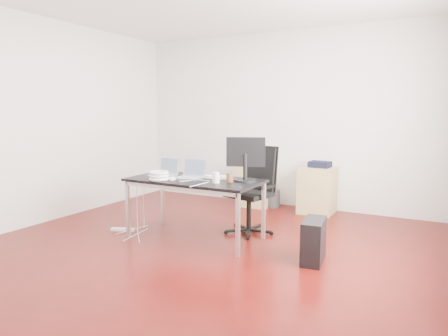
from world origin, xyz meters
The scene contains 18 objects.
room_shell centered at (0.04, 0.00, 1.40)m, with size 5.00×5.00×5.00m.
desk centered at (-0.27, 0.30, 0.68)m, with size 1.60×0.80×0.73m.
office_chair centered at (0.24, 0.89, 0.61)m, with size 0.57×0.59×1.08m.
filing_cabinet_left centered at (-0.30, 2.23, 0.35)m, with size 0.50×0.50×0.70m, color tan.
filing_cabinet_right centered at (0.71, 2.23, 0.35)m, with size 0.50×0.50×0.70m, color tan.
pc_tower centered at (1.22, 0.22, 0.22)m, with size 0.20×0.45×0.44m, color black.
wastebasket centered at (-0.02, 2.25, 0.14)m, with size 0.24×0.24×0.28m, color black.
power_strip centered at (-1.25, 0.10, 0.02)m, with size 0.30×0.06×0.04m, color white.
laptop_left centered at (-0.73, 0.33, 0.79)m, with size 0.37×0.30×0.23m.
laptop_right centered at (-0.34, 0.33, 0.79)m, with size 0.34×0.27×0.23m.
monitor centered at (0.33, 0.46, 1.01)m, with size 0.44×0.26×0.51m.
keyboard centered at (-0.12, 0.51, 0.74)m, with size 0.44×0.14×0.02m, color white.
cup_white centered at (0.09, 0.19, 0.79)m, with size 0.08×0.08×0.12m, color white.
cup_brown centered at (0.19, 0.32, 0.78)m, with size 0.08×0.08×0.10m, color #54351D.
cable_coil centered at (-0.59, 0.03, 0.78)m, with size 0.24×0.24×0.11m.
power_adapter centered at (-0.47, 0.12, 0.74)m, with size 0.07×0.07×0.03m, color white.
speaker centered at (-0.20, 2.21, 0.79)m, with size 0.09×0.08×0.18m, color #9E9E9E.
navy_garment centered at (0.73, 2.24, 0.74)m, with size 0.30×0.24×0.09m, color black.
Camera 1 is at (2.27, -3.69, 1.53)m, focal length 32.00 mm.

